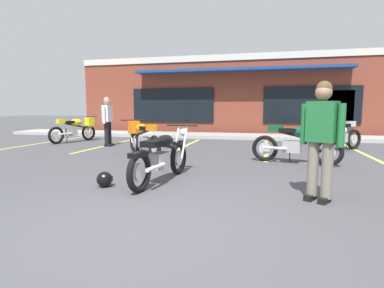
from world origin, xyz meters
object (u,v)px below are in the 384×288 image
at_px(person_in_black_shirt, 322,134).
at_px(motorcycle_foreground_classic, 162,156).
at_px(person_near_building, 107,119).
at_px(motorcycle_black_cruiser, 301,142).
at_px(helmet_on_pavement, 105,179).
at_px(motorcycle_red_sportbike, 142,137).
at_px(motorcycle_blue_standard, 76,128).
at_px(motorcycle_silver_naked, 336,134).

bearing_deg(person_in_black_shirt, motorcycle_foreground_classic, 168.17).
xyz_separation_m(motorcycle_foreground_classic, person_near_building, (-3.51, 4.39, 0.49)).
distance_m(motorcycle_black_cruiser, person_in_black_shirt, 2.97).
distance_m(motorcycle_black_cruiser, helmet_on_pavement, 4.52).
bearing_deg(motorcycle_foreground_classic, motorcycle_red_sportbike, 119.63).
distance_m(motorcycle_red_sportbike, motorcycle_black_cruiser, 4.05).
relative_size(motorcycle_foreground_classic, motorcycle_blue_standard, 1.03).
height_order(motorcycle_blue_standard, person_in_black_shirt, person_in_black_shirt).
xyz_separation_m(motorcycle_foreground_classic, helmet_on_pavement, (-0.81, -0.56, -0.33)).
height_order(motorcycle_foreground_classic, motorcycle_black_cruiser, same).
xyz_separation_m(person_in_black_shirt, helmet_on_pavement, (-3.33, -0.04, -0.82)).
bearing_deg(person_in_black_shirt, motorcycle_red_sportbike, 141.97).
bearing_deg(motorcycle_blue_standard, motorcycle_black_cruiser, -19.76).
bearing_deg(motorcycle_foreground_classic, motorcycle_black_cruiser, 43.14).
bearing_deg(helmet_on_pavement, motorcycle_silver_naked, 49.69).
height_order(motorcycle_silver_naked, person_in_black_shirt, person_in_black_shirt).
relative_size(motorcycle_black_cruiser, motorcycle_blue_standard, 1.02).
bearing_deg(motorcycle_foreground_classic, motorcycle_blue_standard, 135.65).
height_order(motorcycle_red_sportbike, person_in_black_shirt, person_in_black_shirt).
distance_m(motorcycle_silver_naked, person_in_black_shirt, 5.63).
distance_m(person_in_black_shirt, person_near_building, 7.78).
bearing_deg(motorcycle_blue_standard, person_near_building, -25.06).
distance_m(motorcycle_foreground_classic, motorcycle_blue_standard, 7.53).
distance_m(motorcycle_red_sportbike, helmet_on_pavement, 3.26).
bearing_deg(motorcycle_red_sportbike, motorcycle_foreground_classic, -60.37).
xyz_separation_m(motorcycle_foreground_classic, person_in_black_shirt, (2.52, -0.53, 0.49)).
xyz_separation_m(motorcycle_foreground_classic, motorcycle_blue_standard, (-5.38, 5.26, 0.07)).
relative_size(motorcycle_black_cruiser, helmet_on_pavement, 7.98).
height_order(motorcycle_red_sportbike, motorcycle_blue_standard, same).
xyz_separation_m(person_in_black_shirt, person_near_building, (-6.04, 4.92, 0.00)).
distance_m(motorcycle_silver_naked, person_near_building, 7.39).
bearing_deg(motorcycle_foreground_classic, person_in_black_shirt, -11.83).
bearing_deg(motorcycle_silver_naked, motorcycle_black_cruiser, -116.91).
height_order(motorcycle_foreground_classic, person_near_building, person_near_building).
bearing_deg(motorcycle_black_cruiser, motorcycle_red_sportbike, 177.26).
relative_size(motorcycle_red_sportbike, helmet_on_pavement, 6.42).
distance_m(motorcycle_blue_standard, person_near_building, 2.11).
bearing_deg(motorcycle_blue_standard, helmet_on_pavement, -51.88).
bearing_deg(motorcycle_silver_naked, person_in_black_shirt, -103.66).
distance_m(motorcycle_foreground_classic, motorcycle_black_cruiser, 3.52).
xyz_separation_m(person_near_building, helmet_on_pavement, (2.70, -4.95, -0.82)).
bearing_deg(person_near_building, motorcycle_foreground_classic, -51.32).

